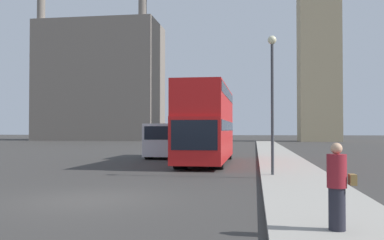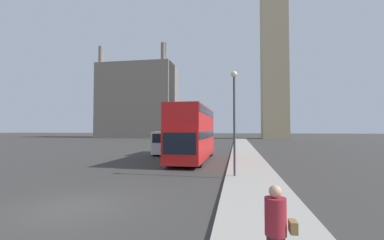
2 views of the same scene
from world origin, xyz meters
name	(u,v)px [view 2 (image 2 of 2)]	position (x,y,z in m)	size (l,w,h in m)	color
ground_plane	(71,208)	(0.00, 0.00, 0.00)	(300.00, 300.00, 0.00)	#383533
sidewalk_strip	(265,217)	(6.45, 0.00, 0.07)	(2.90, 120.00, 0.15)	#9E998E
clock_tower	(274,12)	(15.87, 65.24, 35.30)	(7.36, 7.53, 68.91)	tan
building_block_distant	(138,101)	(-25.24, 68.67, 11.46)	(23.19, 12.59, 27.83)	slate
red_double_decker_bus	(193,131)	(1.92, 13.69, 2.51)	(2.58, 10.79, 4.53)	red
white_van	(168,142)	(-1.65, 18.66, 1.31)	(2.12, 5.54, 2.43)	silver
pedestrian	(276,234)	(6.28, -3.50, 0.96)	(0.52, 0.36, 1.62)	#23232D
street_lamp	(234,107)	(5.49, 6.30, 3.95)	(0.36, 0.36, 5.80)	#38383D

